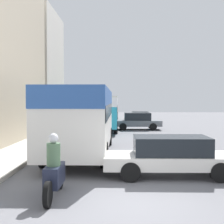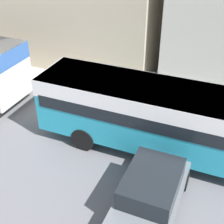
{
  "view_description": "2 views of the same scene",
  "coord_description": "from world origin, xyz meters",
  "px_view_note": "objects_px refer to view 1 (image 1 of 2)",
  "views": [
    {
      "loc": [
        -0.33,
        -7.64,
        2.6
      ],
      "look_at": [
        -0.93,
        21.25,
        1.51
      ],
      "focal_mm": 50.0,
      "sensor_mm": 36.0,
      "label": 1
    },
    {
      "loc": [
        8.24,
        21.46,
        8.25
      ],
      "look_at": [
        -1.42,
        17.4,
        1.48
      ],
      "focal_mm": 50.0,
      "sensor_mm": 36.0,
      "label": 2
    }
  ],
  "objects_px": {
    "bus_third_in_line": "(108,105)",
    "car_far_curb": "(137,121)",
    "car_crossing": "(171,155)",
    "car_distant": "(140,117)",
    "motorcycle_behind_lead": "(54,172)",
    "pedestrian_near_curb": "(75,116)",
    "bus_lead": "(83,112)",
    "bus_following": "(104,109)"
  },
  "relations": [
    {
      "from": "bus_following",
      "to": "car_crossing",
      "type": "bearing_deg",
      "value": -79.54
    },
    {
      "from": "car_crossing",
      "to": "car_far_curb",
      "type": "bearing_deg",
      "value": 0.39
    },
    {
      "from": "bus_third_in_line",
      "to": "car_far_curb",
      "type": "bearing_deg",
      "value": -75.35
    },
    {
      "from": "bus_lead",
      "to": "pedestrian_near_curb",
      "type": "height_order",
      "value": "bus_lead"
    },
    {
      "from": "bus_third_in_line",
      "to": "bus_lead",
      "type": "bearing_deg",
      "value": -90.8
    },
    {
      "from": "car_crossing",
      "to": "bus_following",
      "type": "bearing_deg",
      "value": 10.46
    },
    {
      "from": "bus_lead",
      "to": "motorcycle_behind_lead",
      "type": "distance_m",
      "value": 6.87
    },
    {
      "from": "motorcycle_behind_lead",
      "to": "car_distant",
      "type": "height_order",
      "value": "motorcycle_behind_lead"
    },
    {
      "from": "motorcycle_behind_lead",
      "to": "car_far_curb",
      "type": "xyz_separation_m",
      "value": [
        3.39,
        19.38,
        0.09
      ]
    },
    {
      "from": "bus_following",
      "to": "car_far_curb",
      "type": "bearing_deg",
      "value": 0.79
    },
    {
      "from": "car_crossing",
      "to": "pedestrian_near_curb",
      "type": "bearing_deg",
      "value": 16.13
    },
    {
      "from": "bus_lead",
      "to": "car_distant",
      "type": "height_order",
      "value": "bus_lead"
    },
    {
      "from": "car_distant",
      "to": "pedestrian_near_curb",
      "type": "distance_m",
      "value": 6.98
    },
    {
      "from": "bus_following",
      "to": "car_distant",
      "type": "height_order",
      "value": "bus_following"
    },
    {
      "from": "bus_following",
      "to": "car_distant",
      "type": "bearing_deg",
      "value": 59.78
    },
    {
      "from": "bus_following",
      "to": "pedestrian_near_curb",
      "type": "bearing_deg",
      "value": 123.33
    },
    {
      "from": "car_distant",
      "to": "bus_following",
      "type": "bearing_deg",
      "value": 59.78
    },
    {
      "from": "car_crossing",
      "to": "pedestrian_near_curb",
      "type": "height_order",
      "value": "pedestrian_near_curb"
    },
    {
      "from": "motorcycle_behind_lead",
      "to": "car_distant",
      "type": "xyz_separation_m",
      "value": [
        4.05,
        25.62,
        0.05
      ]
    },
    {
      "from": "bus_third_in_line",
      "to": "car_far_curb",
      "type": "relative_size",
      "value": 2.23
    },
    {
      "from": "car_far_curb",
      "to": "car_distant",
      "type": "height_order",
      "value": "car_far_curb"
    },
    {
      "from": "car_crossing",
      "to": "car_distant",
      "type": "relative_size",
      "value": 1.14
    },
    {
      "from": "motorcycle_behind_lead",
      "to": "bus_lead",
      "type": "bearing_deg",
      "value": 89.89
    },
    {
      "from": "bus_following",
      "to": "pedestrian_near_curb",
      "type": "distance_m",
      "value": 5.81
    },
    {
      "from": "car_crossing",
      "to": "pedestrian_near_curb",
      "type": "xyz_separation_m",
      "value": [
        -6.28,
        21.71,
        0.22
      ]
    },
    {
      "from": "bus_third_in_line",
      "to": "car_distant",
      "type": "bearing_deg",
      "value": -55.58
    },
    {
      "from": "bus_following",
      "to": "car_distant",
      "type": "xyz_separation_m",
      "value": [
        3.66,
        6.28,
        -1.11
      ]
    },
    {
      "from": "bus_following",
      "to": "pedestrian_near_curb",
      "type": "relative_size",
      "value": 6.96
    },
    {
      "from": "bus_following",
      "to": "bus_third_in_line",
      "type": "xyz_separation_m",
      "value": [
        -0.03,
        11.67,
        0.15
      ]
    },
    {
      "from": "bus_following",
      "to": "pedestrian_near_curb",
      "type": "xyz_separation_m",
      "value": [
        -3.16,
        4.8,
        -0.9
      ]
    },
    {
      "from": "motorcycle_behind_lead",
      "to": "car_crossing",
      "type": "distance_m",
      "value": 4.27
    },
    {
      "from": "car_distant",
      "to": "bus_third_in_line",
      "type": "bearing_deg",
      "value": -55.58
    },
    {
      "from": "car_crossing",
      "to": "car_far_curb",
      "type": "relative_size",
      "value": 1.09
    },
    {
      "from": "car_far_curb",
      "to": "bus_third_in_line",
      "type": "bearing_deg",
      "value": -165.35
    },
    {
      "from": "motorcycle_behind_lead",
      "to": "pedestrian_near_curb",
      "type": "bearing_deg",
      "value": 96.54
    },
    {
      "from": "bus_third_in_line",
      "to": "motorcycle_behind_lead",
      "type": "relative_size",
      "value": 4.16
    },
    {
      "from": "bus_third_in_line",
      "to": "car_far_curb",
      "type": "xyz_separation_m",
      "value": [
        3.04,
        -11.63,
        -1.22
      ]
    },
    {
      "from": "bus_following",
      "to": "car_far_curb",
      "type": "relative_size",
      "value": 2.61
    },
    {
      "from": "car_distant",
      "to": "car_far_curb",
      "type": "bearing_deg",
      "value": 84.03
    },
    {
      "from": "bus_third_in_line",
      "to": "car_far_curb",
      "type": "distance_m",
      "value": 12.08
    },
    {
      "from": "car_crossing",
      "to": "car_far_curb",
      "type": "height_order",
      "value": "car_far_curb"
    },
    {
      "from": "motorcycle_behind_lead",
      "to": "pedestrian_near_curb",
      "type": "xyz_separation_m",
      "value": [
        -2.77,
        24.14,
        0.25
      ]
    }
  ]
}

